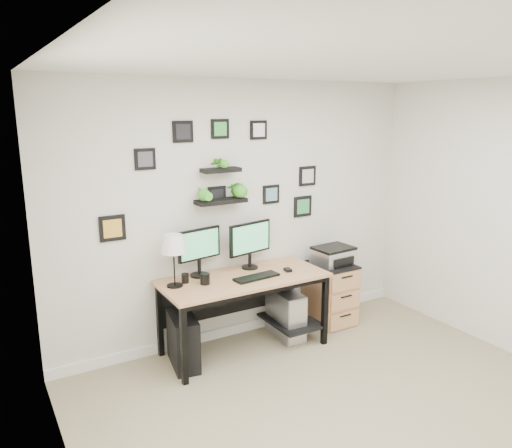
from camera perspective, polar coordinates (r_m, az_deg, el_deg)
room at (r=5.42m, az=-1.26°, el=-11.64°), size 4.00×4.00×4.00m
desk at (r=4.87m, az=-1.21°, el=-7.26°), size 1.60×0.70×0.75m
monitor_left at (r=4.75m, az=-6.51°, el=-2.82°), size 0.46×0.21×0.47m
monitor_right at (r=4.95m, az=-0.68°, el=-1.98°), size 0.51×0.19×0.47m
keyboard at (r=4.74m, az=0.07°, el=-6.08°), size 0.46×0.18×0.02m
mouse at (r=4.95m, az=3.66°, el=-5.25°), size 0.07×0.10×0.03m
table_lamp at (r=4.48m, az=-9.43°, el=-2.39°), size 0.24×0.24×0.48m
mug at (r=4.60m, az=-5.85°, el=-6.26°), size 0.09×0.09×0.10m
pen_cup at (r=4.66m, az=-8.10°, el=-6.15°), size 0.07×0.07×0.09m
pc_tower_black at (r=4.74m, az=-8.33°, el=-13.06°), size 0.29×0.51×0.48m
pc_tower_grey at (r=5.24m, az=3.41°, el=-10.23°), size 0.25×0.51×0.49m
file_cabinet at (r=5.60m, az=8.50°, el=-7.82°), size 0.43×0.53×0.67m
printer at (r=5.48m, az=8.85°, el=-3.55°), size 0.43×0.36×0.19m
wall_decor at (r=4.80m, az=-3.72°, el=5.02°), size 2.32×0.18×1.05m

